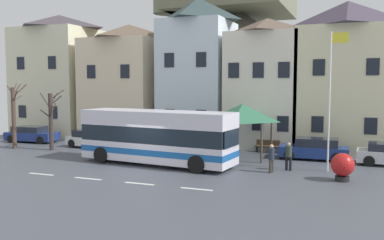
{
  "coord_description": "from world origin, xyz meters",
  "views": [
    {
      "loc": [
        11.31,
        -21.01,
        4.96
      ],
      "look_at": [
        1.28,
        5.01,
        2.49
      ],
      "focal_mm": 39.84,
      "sensor_mm": 36.0,
      "label": 1
    }
  ],
  "objects_px": {
    "townhouse_03": "(266,83)",
    "bare_tree_00": "(51,120)",
    "flagpole": "(331,92)",
    "townhouse_01": "(129,82)",
    "townhouse_02": "(198,71)",
    "townhouse_04": "(346,77)",
    "parked_car_03": "(31,134)",
    "hilltop_castle": "(232,61)",
    "harbour_buoy": "(343,166)",
    "pedestrian_01": "(271,157)",
    "bare_tree_02": "(14,116)",
    "parked_car_00": "(92,139)",
    "bus_shelter": "(242,113)",
    "pedestrian_00": "(289,155)",
    "transit_bus": "(157,138)",
    "public_bench": "(268,146)",
    "townhouse_00": "(61,75)",
    "parked_car_02": "(314,149)"
  },
  "relations": [
    {
      "from": "flagpole",
      "to": "bare_tree_00",
      "type": "height_order",
      "value": "flagpole"
    },
    {
      "from": "townhouse_01",
      "to": "harbour_buoy",
      "type": "distance_m",
      "value": 21.87
    },
    {
      "from": "hilltop_castle",
      "to": "bus_shelter",
      "type": "xyz_separation_m",
      "value": [
        7.73,
        -24.64,
        -4.73
      ]
    },
    {
      "from": "parked_car_00",
      "to": "hilltop_castle",
      "type": "bearing_deg",
      "value": 88.95
    },
    {
      "from": "pedestrian_01",
      "to": "hilltop_castle",
      "type": "bearing_deg",
      "value": 109.93
    },
    {
      "from": "hilltop_castle",
      "to": "bus_shelter",
      "type": "height_order",
      "value": "hilltop_castle"
    },
    {
      "from": "townhouse_01",
      "to": "bare_tree_00",
      "type": "relative_size",
      "value": 2.27
    },
    {
      "from": "hilltop_castle",
      "to": "harbour_buoy",
      "type": "bearing_deg",
      "value": -64.39
    },
    {
      "from": "parked_car_02",
      "to": "parked_car_03",
      "type": "relative_size",
      "value": 1.0
    },
    {
      "from": "townhouse_03",
      "to": "parked_car_03",
      "type": "xyz_separation_m",
      "value": [
        -18.61,
        -4.98,
        -4.28
      ]
    },
    {
      "from": "townhouse_04",
      "to": "parked_car_03",
      "type": "xyz_separation_m",
      "value": [
        -24.41,
        -4.91,
        -4.72
      ]
    },
    {
      "from": "parked_car_03",
      "to": "flagpole",
      "type": "xyz_separation_m",
      "value": [
        23.84,
        -3.38,
        3.78
      ]
    },
    {
      "from": "parked_car_00",
      "to": "bare_tree_02",
      "type": "relative_size",
      "value": 0.84
    },
    {
      "from": "pedestrian_01",
      "to": "harbour_buoy",
      "type": "xyz_separation_m",
      "value": [
        3.71,
        -0.71,
        -0.06
      ]
    },
    {
      "from": "bare_tree_02",
      "to": "parked_car_03",
      "type": "bearing_deg",
      "value": 111.79
    },
    {
      "from": "townhouse_01",
      "to": "townhouse_02",
      "type": "distance_m",
      "value": 6.85
    },
    {
      "from": "harbour_buoy",
      "to": "bare_tree_02",
      "type": "relative_size",
      "value": 0.29
    },
    {
      "from": "public_bench",
      "to": "bare_tree_02",
      "type": "relative_size",
      "value": 0.34
    },
    {
      "from": "parked_car_03",
      "to": "bare_tree_02",
      "type": "bearing_deg",
      "value": -72.78
    },
    {
      "from": "parked_car_03",
      "to": "bus_shelter",
      "type": "bearing_deg",
      "value": -6.41
    },
    {
      "from": "townhouse_01",
      "to": "bare_tree_02",
      "type": "height_order",
      "value": "townhouse_01"
    },
    {
      "from": "townhouse_02",
      "to": "flagpole",
      "type": "distance_m",
      "value": 13.69
    },
    {
      "from": "townhouse_01",
      "to": "pedestrian_00",
      "type": "distance_m",
      "value": 18.57
    },
    {
      "from": "townhouse_00",
      "to": "pedestrian_00",
      "type": "xyz_separation_m",
      "value": [
        22.71,
        -9.21,
        -4.71
      ]
    },
    {
      "from": "bus_shelter",
      "to": "parked_car_02",
      "type": "distance_m",
      "value": 5.17
    },
    {
      "from": "transit_bus",
      "to": "parked_car_03",
      "type": "bearing_deg",
      "value": 166.46
    },
    {
      "from": "townhouse_02",
      "to": "parked_car_02",
      "type": "bearing_deg",
      "value": -25.81
    },
    {
      "from": "townhouse_00",
      "to": "pedestrian_01",
      "type": "relative_size",
      "value": 7.14
    },
    {
      "from": "bare_tree_00",
      "to": "parked_car_03",
      "type": "bearing_deg",
      "value": 147.39
    },
    {
      "from": "townhouse_04",
      "to": "bus_shelter",
      "type": "height_order",
      "value": "townhouse_04"
    },
    {
      "from": "townhouse_00",
      "to": "harbour_buoy",
      "type": "height_order",
      "value": "townhouse_00"
    },
    {
      "from": "parked_car_02",
      "to": "pedestrian_00",
      "type": "height_order",
      "value": "pedestrian_00"
    },
    {
      "from": "bare_tree_02",
      "to": "bare_tree_00",
      "type": "bearing_deg",
      "value": 6.5
    },
    {
      "from": "flagpole",
      "to": "harbour_buoy",
      "type": "xyz_separation_m",
      "value": [
        0.77,
        -2.2,
        -3.65
      ]
    },
    {
      "from": "parked_car_02",
      "to": "pedestrian_01",
      "type": "relative_size",
      "value": 2.78
    },
    {
      "from": "parked_car_00",
      "to": "townhouse_02",
      "type": "bearing_deg",
      "value": 47.86
    },
    {
      "from": "pedestrian_00",
      "to": "harbour_buoy",
      "type": "bearing_deg",
      "value": -29.18
    },
    {
      "from": "bare_tree_00",
      "to": "parked_car_00",
      "type": "bearing_deg",
      "value": 47.33
    },
    {
      "from": "townhouse_03",
      "to": "bare_tree_00",
      "type": "bearing_deg",
      "value": -151.31
    },
    {
      "from": "townhouse_03",
      "to": "bare_tree_02",
      "type": "height_order",
      "value": "townhouse_03"
    },
    {
      "from": "townhouse_01",
      "to": "townhouse_03",
      "type": "xyz_separation_m",
      "value": [
        12.37,
        -0.5,
        -0.09
      ]
    },
    {
      "from": "townhouse_04",
      "to": "harbour_buoy",
      "type": "bearing_deg",
      "value": -88.91
    },
    {
      "from": "townhouse_03",
      "to": "transit_bus",
      "type": "bearing_deg",
      "value": -114.91
    },
    {
      "from": "transit_bus",
      "to": "bus_shelter",
      "type": "relative_size",
      "value": 2.75
    },
    {
      "from": "hilltop_castle",
      "to": "pedestrian_01",
      "type": "bearing_deg",
      "value": -70.07
    },
    {
      "from": "townhouse_04",
      "to": "hilltop_castle",
      "type": "height_order",
      "value": "hilltop_castle"
    },
    {
      "from": "bus_shelter",
      "to": "parked_car_00",
      "type": "bearing_deg",
      "value": -179.78
    },
    {
      "from": "parked_car_02",
      "to": "flagpole",
      "type": "distance_m",
      "value": 5.27
    },
    {
      "from": "public_bench",
      "to": "harbour_buoy",
      "type": "relative_size",
      "value": 1.17
    },
    {
      "from": "hilltop_castle",
      "to": "townhouse_01",
      "type": "bearing_deg",
      "value": -102.68
    }
  ]
}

